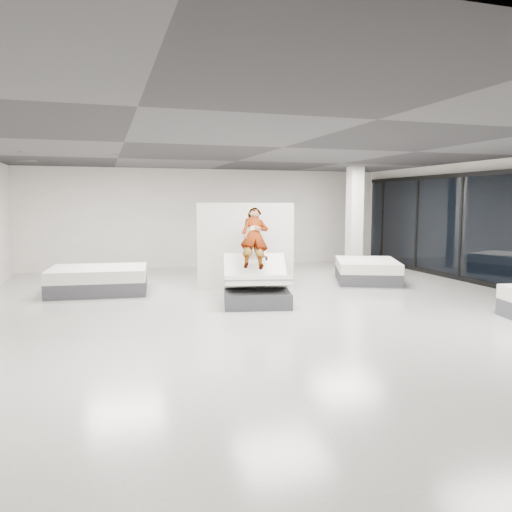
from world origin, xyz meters
name	(u,v)px	position (x,y,z in m)	size (l,w,h in m)	color
room	(283,230)	(0.00, 0.00, 1.60)	(14.00, 14.04, 3.20)	#BBB9B0
hero_bed	(256,287)	(-0.33, 0.75, 0.35)	(1.71, 2.05, 1.10)	#3A3B40
person	(255,247)	(-0.26, 1.06, 1.16)	(0.61, 0.40, 1.69)	slate
remote	(266,258)	(-0.12, 0.67, 0.96)	(0.05, 0.14, 0.03)	black
divider_panel	(245,247)	(-0.14, 2.23, 1.06)	(2.33, 0.11, 2.12)	silver
flat_bed_right_far	(367,271)	(3.40, 2.62, 0.29)	(2.24, 2.53, 0.57)	#3A3B40
flat_bed_left_far	(99,280)	(-3.54, 2.96, 0.30)	(2.36, 1.86, 0.61)	#3A3B40
column	(354,219)	(4.00, 4.50, 1.60)	(0.40, 0.40, 3.20)	silver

